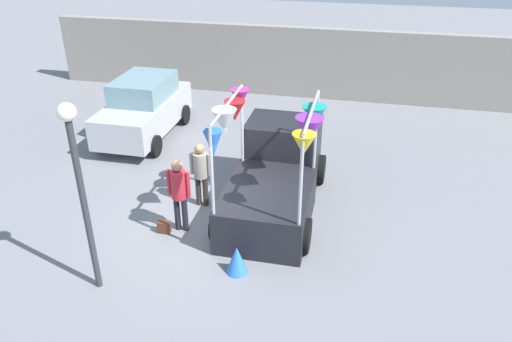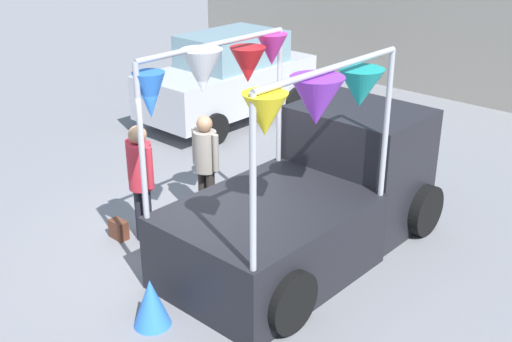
{
  "view_description": "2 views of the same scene",
  "coord_description": "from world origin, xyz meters",
  "px_view_note": "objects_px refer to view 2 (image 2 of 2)",
  "views": [
    {
      "loc": [
        3.06,
        -9.19,
        6.54
      ],
      "look_at": [
        0.96,
        0.2,
        1.37
      ],
      "focal_mm": 35.0,
      "sensor_mm": 36.0,
      "label": 1
    },
    {
      "loc": [
        5.97,
        -5.28,
        4.59
      ],
      "look_at": [
        1.0,
        0.17,
        1.39
      ],
      "focal_mm": 45.0,
      "sensor_mm": 36.0,
      "label": 2
    }
  ],
  "objects_px": {
    "parked_car": "(229,78)",
    "person_vendor": "(206,158)",
    "vendor_truck": "(316,189)",
    "folded_kite_bundle_azure": "(151,303)",
    "person_customer": "(140,173)",
    "handbag": "(119,229)"
  },
  "relations": [
    {
      "from": "parked_car",
      "to": "person_vendor",
      "type": "height_order",
      "value": "parked_car"
    },
    {
      "from": "vendor_truck",
      "to": "parked_car",
      "type": "bearing_deg",
      "value": 146.62
    },
    {
      "from": "parked_car",
      "to": "folded_kite_bundle_azure",
      "type": "height_order",
      "value": "parked_car"
    },
    {
      "from": "vendor_truck",
      "to": "parked_car",
      "type": "distance_m",
      "value": 5.7
    },
    {
      "from": "vendor_truck",
      "to": "person_customer",
      "type": "xyz_separation_m",
      "value": [
        -1.86,
        -1.54,
        0.18
      ]
    },
    {
      "from": "handbag",
      "to": "folded_kite_bundle_azure",
      "type": "distance_m",
      "value": 2.18
    },
    {
      "from": "parked_car",
      "to": "folded_kite_bundle_azure",
      "type": "distance_m",
      "value": 7.39
    },
    {
      "from": "parked_car",
      "to": "handbag",
      "type": "relative_size",
      "value": 14.29
    },
    {
      "from": "vendor_truck",
      "to": "folded_kite_bundle_azure",
      "type": "height_order",
      "value": "vendor_truck"
    },
    {
      "from": "folded_kite_bundle_azure",
      "to": "person_vendor",
      "type": "bearing_deg",
      "value": 122.75
    },
    {
      "from": "folded_kite_bundle_azure",
      "to": "person_customer",
      "type": "bearing_deg",
      "value": 143.67
    },
    {
      "from": "person_vendor",
      "to": "handbag",
      "type": "distance_m",
      "value": 1.63
    },
    {
      "from": "parked_car",
      "to": "handbag",
      "type": "height_order",
      "value": "parked_car"
    },
    {
      "from": "handbag",
      "to": "folded_kite_bundle_azure",
      "type": "relative_size",
      "value": 0.47
    },
    {
      "from": "person_customer",
      "to": "folded_kite_bundle_azure",
      "type": "bearing_deg",
      "value": -36.33
    },
    {
      "from": "vendor_truck",
      "to": "person_vendor",
      "type": "relative_size",
      "value": 2.46
    },
    {
      "from": "person_customer",
      "to": "handbag",
      "type": "relative_size",
      "value": 6.26
    },
    {
      "from": "vendor_truck",
      "to": "parked_car",
      "type": "relative_size",
      "value": 1.01
    },
    {
      "from": "person_vendor",
      "to": "folded_kite_bundle_azure",
      "type": "relative_size",
      "value": 2.73
    },
    {
      "from": "folded_kite_bundle_azure",
      "to": "vendor_truck",
      "type": "bearing_deg",
      "value": 84.26
    },
    {
      "from": "person_customer",
      "to": "person_vendor",
      "type": "relative_size",
      "value": 1.07
    },
    {
      "from": "person_customer",
      "to": "person_vendor",
      "type": "distance_m",
      "value": 1.12
    }
  ]
}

